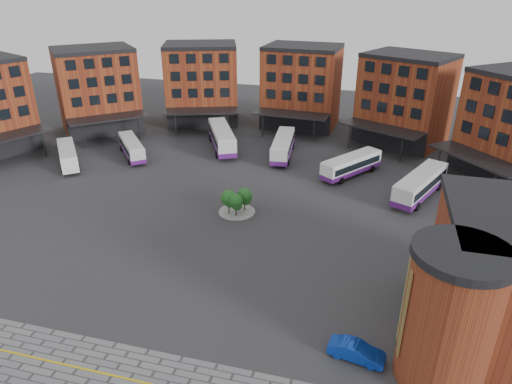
% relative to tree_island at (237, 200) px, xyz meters
% --- Properties ---
extents(ground, '(160.00, 160.00, 0.00)m').
position_rel_tree_island_xyz_m(ground, '(-2.09, -11.70, -1.77)').
color(ground, '#28282B').
rests_on(ground, ground).
extents(yellow_line, '(26.00, 0.15, 0.02)m').
position_rel_tree_island_xyz_m(yellow_line, '(-0.09, -25.70, -1.74)').
color(yellow_line, gold).
rests_on(yellow_line, paving_zone).
extents(main_building, '(94.14, 42.48, 14.60)m').
position_rel_tree_island_xyz_m(main_building, '(-6.86, 26.55, 5.46)').
color(main_building, brown).
rests_on(main_building, ground).
extents(tree_island, '(4.40, 4.40, 3.04)m').
position_rel_tree_island_xyz_m(tree_island, '(0.00, 0.00, 0.00)').
color(tree_island, gray).
rests_on(tree_island, ground).
extents(bus_a, '(8.06, 9.22, 2.83)m').
position_rel_tree_island_xyz_m(bus_a, '(-28.87, 8.30, -0.09)').
color(bus_a, white).
rests_on(bus_a, ground).
extents(bus_b, '(8.13, 9.11, 2.80)m').
position_rel_tree_island_xyz_m(bus_b, '(-21.36, 13.84, -0.25)').
color(bus_b, silver).
rests_on(bus_b, ground).
extents(bus_c, '(8.26, 12.51, 3.54)m').
position_rel_tree_island_xyz_m(bus_c, '(-8.92, 20.90, 0.15)').
color(bus_c, silver).
rests_on(bus_c, ground).
extents(bus_d, '(3.57, 11.45, 3.17)m').
position_rel_tree_island_xyz_m(bus_d, '(1.40, 20.05, -0.05)').
color(bus_d, silver).
rests_on(bus_d, ground).
extents(bus_e, '(8.08, 9.93, 2.96)m').
position_rel_tree_island_xyz_m(bus_e, '(12.30, 15.18, -0.16)').
color(bus_e, white).
rests_on(bus_e, ground).
extents(bus_f, '(7.36, 11.81, 3.31)m').
position_rel_tree_island_xyz_m(bus_f, '(21.28, 10.26, 0.03)').
color(bus_f, white).
rests_on(bus_f, ground).
extents(blue_car, '(4.40, 2.17, 1.39)m').
position_rel_tree_island_xyz_m(blue_car, '(15.28, -19.56, -1.07)').
color(blue_car, '#0D33A9').
rests_on(blue_car, ground).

